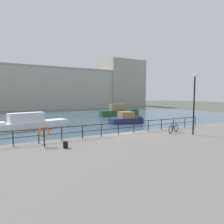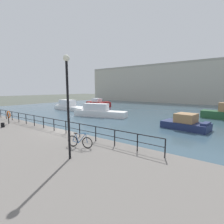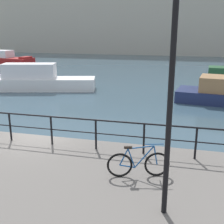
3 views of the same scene
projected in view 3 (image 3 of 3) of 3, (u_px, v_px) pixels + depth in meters
name	position (u px, v px, depth m)	size (l,w,h in m)	color
ground_plane	(39.00, 159.00, 11.58)	(240.00, 240.00, 0.00)	#4C5147
water_basin	(143.00, 67.00, 39.73)	(80.00, 60.00, 0.01)	#385160
harbor_building	(195.00, 18.00, 58.70)	(78.31, 15.34, 18.26)	#B2AD9E
moored_small_launch	(215.00, 93.00, 20.26)	(5.49, 3.39, 1.85)	navy
moored_cabin_cruiser	(6.00, 61.00, 39.31)	(8.00, 3.46, 2.21)	maroon
moored_blue_motorboat	(36.00, 80.00, 24.36)	(9.62, 4.37, 2.24)	white
parked_bicycle	(138.00, 164.00, 8.01)	(1.71, 0.56, 0.98)	black
quay_lamp_post	(172.00, 64.00, 5.60)	(0.32, 0.32, 5.35)	black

